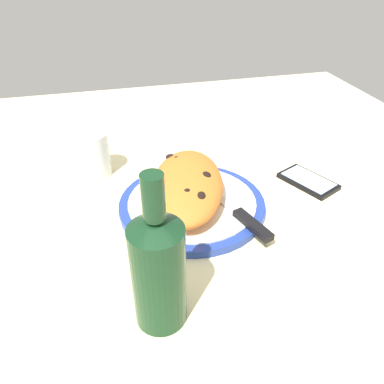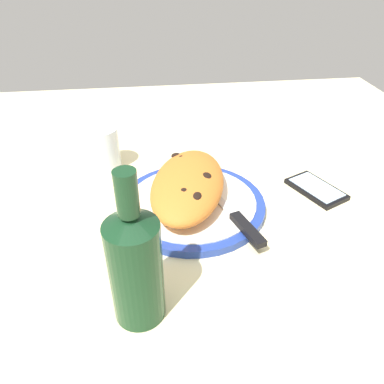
{
  "view_description": "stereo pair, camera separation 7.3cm",
  "coord_description": "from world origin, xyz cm",
  "px_view_note": "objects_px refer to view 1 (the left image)",
  "views": [
    {
      "loc": [
        58.37,
        -14.79,
        45.23
      ],
      "look_at": [
        0.0,
        0.0,
        3.85
      ],
      "focal_mm": 34.97,
      "sensor_mm": 36.0,
      "label": 1
    },
    {
      "loc": [
        59.73,
        -7.62,
        45.23
      ],
      "look_at": [
        0.0,
        0.0,
        3.85
      ],
      "focal_mm": 34.97,
      "sensor_mm": 36.0,
      "label": 2
    }
  ],
  "objects_px": {
    "plate": "(192,204)",
    "smartphone": "(308,181)",
    "knife": "(240,215)",
    "wine_bottle": "(158,269)",
    "water_glass": "(94,156)",
    "calzone": "(187,185)",
    "fork": "(168,207)"
  },
  "relations": [
    {
      "from": "water_glass",
      "to": "calzone",
      "type": "bearing_deg",
      "value": 45.2
    },
    {
      "from": "fork",
      "to": "smartphone",
      "type": "xyz_separation_m",
      "value": [
        -0.04,
        0.32,
        -0.01
      ]
    },
    {
      "from": "calzone",
      "to": "wine_bottle",
      "type": "relative_size",
      "value": 1.21
    },
    {
      "from": "calzone",
      "to": "fork",
      "type": "height_order",
      "value": "calzone"
    },
    {
      "from": "smartphone",
      "to": "wine_bottle",
      "type": "xyz_separation_m",
      "value": [
        0.26,
        -0.38,
        0.09
      ]
    },
    {
      "from": "calzone",
      "to": "smartphone",
      "type": "distance_m",
      "value": 0.28
    },
    {
      "from": "smartphone",
      "to": "wine_bottle",
      "type": "height_order",
      "value": "wine_bottle"
    },
    {
      "from": "smartphone",
      "to": "water_glass",
      "type": "xyz_separation_m",
      "value": [
        -0.16,
        -0.45,
        0.04
      ]
    },
    {
      "from": "calzone",
      "to": "water_glass",
      "type": "distance_m",
      "value": 0.25
    },
    {
      "from": "calzone",
      "to": "wine_bottle",
      "type": "height_order",
      "value": "wine_bottle"
    },
    {
      "from": "water_glass",
      "to": "wine_bottle",
      "type": "xyz_separation_m",
      "value": [
        0.42,
        0.08,
        0.05
      ]
    },
    {
      "from": "plate",
      "to": "knife",
      "type": "height_order",
      "value": "knife"
    },
    {
      "from": "knife",
      "to": "wine_bottle",
      "type": "relative_size",
      "value": 0.98
    },
    {
      "from": "fork",
      "to": "calzone",
      "type": "bearing_deg",
      "value": 119.02
    },
    {
      "from": "wine_bottle",
      "to": "calzone",
      "type": "bearing_deg",
      "value": 158.33
    },
    {
      "from": "calzone",
      "to": "smartphone",
      "type": "relative_size",
      "value": 2.07
    },
    {
      "from": "plate",
      "to": "fork",
      "type": "height_order",
      "value": "fork"
    },
    {
      "from": "plate",
      "to": "wine_bottle",
      "type": "xyz_separation_m",
      "value": [
        0.24,
        -0.11,
        0.09
      ]
    },
    {
      "from": "fork",
      "to": "water_glass",
      "type": "xyz_separation_m",
      "value": [
        -0.2,
        -0.13,
        0.02
      ]
    },
    {
      "from": "plate",
      "to": "smartphone",
      "type": "relative_size",
      "value": 2.08
    },
    {
      "from": "wine_bottle",
      "to": "water_glass",
      "type": "bearing_deg",
      "value": -169.92
    },
    {
      "from": "fork",
      "to": "water_glass",
      "type": "height_order",
      "value": "water_glass"
    },
    {
      "from": "fork",
      "to": "wine_bottle",
      "type": "distance_m",
      "value": 0.24
    },
    {
      "from": "calzone",
      "to": "knife",
      "type": "height_order",
      "value": "calzone"
    },
    {
      "from": "plate",
      "to": "fork",
      "type": "relative_size",
      "value": 1.76
    },
    {
      "from": "knife",
      "to": "calzone",
      "type": "bearing_deg",
      "value": -135.81
    },
    {
      "from": "knife",
      "to": "water_glass",
      "type": "distance_m",
      "value": 0.36
    },
    {
      "from": "water_glass",
      "to": "wine_bottle",
      "type": "bearing_deg",
      "value": 10.08
    },
    {
      "from": "water_glass",
      "to": "wine_bottle",
      "type": "relative_size",
      "value": 0.42
    },
    {
      "from": "water_glass",
      "to": "wine_bottle",
      "type": "height_order",
      "value": "wine_bottle"
    },
    {
      "from": "smartphone",
      "to": "plate",
      "type": "bearing_deg",
      "value": -84.79
    },
    {
      "from": "calzone",
      "to": "smartphone",
      "type": "xyz_separation_m",
      "value": [
        -0.01,
        0.28,
        -0.04
      ]
    }
  ]
}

